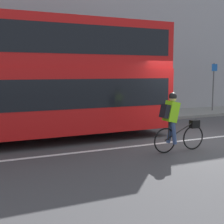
{
  "coord_description": "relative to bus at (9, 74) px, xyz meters",
  "views": [
    {
      "loc": [
        -6.34,
        -7.92,
        2.16
      ],
      "look_at": [
        -2.66,
        0.19,
        1.0
      ],
      "focal_mm": 50.0,
      "sensor_mm": 36.0,
      "label": 1
    }
  ],
  "objects": [
    {
      "name": "sidewalk_curb",
      "position": [
        5.29,
        3.02,
        -2.02
      ],
      "size": [
        60.0,
        2.52,
        0.13
      ],
      "color": "gray",
      "rests_on": "ground_plane"
    },
    {
      "name": "road_center_line",
      "position": [
        5.29,
        -1.92,
        -2.08
      ],
      "size": [
        50.0,
        0.14,
        0.01
      ],
      "primitive_type": "cube",
      "color": "silver",
      "rests_on": "ground_plane"
    },
    {
      "name": "trash_bin",
      "position": [
        2.87,
        2.89,
        -1.52
      ],
      "size": [
        0.54,
        0.54,
        0.86
      ],
      "color": "#194C23",
      "rests_on": "sidewalk_curb"
    },
    {
      "name": "bus",
      "position": [
        0.0,
        0.0,
        0.0
      ],
      "size": [
        10.03,
        2.48,
        3.74
      ],
      "color": "black",
      "rests_on": "ground_plane"
    },
    {
      "name": "ground_plane",
      "position": [
        5.29,
        -1.8,
        -2.08
      ],
      "size": [
        80.0,
        80.0,
        0.0
      ],
      "primitive_type": "plane",
      "color": "#424244"
    },
    {
      "name": "street_sign_post",
      "position": [
        10.46,
        2.88,
        -0.57
      ],
      "size": [
        0.36,
        0.09,
        2.47
      ],
      "color": "#59595B",
      "rests_on": "sidewalk_curb"
    },
    {
      "name": "building_facade",
      "position": [
        5.29,
        4.43,
        1.87
      ],
      "size": [
        60.0,
        0.3,
        7.91
      ],
      "color": "#9E9EA3",
      "rests_on": "ground_plane"
    },
    {
      "name": "cyclist_on_bike",
      "position": [
        3.88,
        -2.92,
        -1.21
      ],
      "size": [
        1.61,
        0.32,
        1.61
      ],
      "color": "black",
      "rests_on": "ground_plane"
    }
  ]
}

